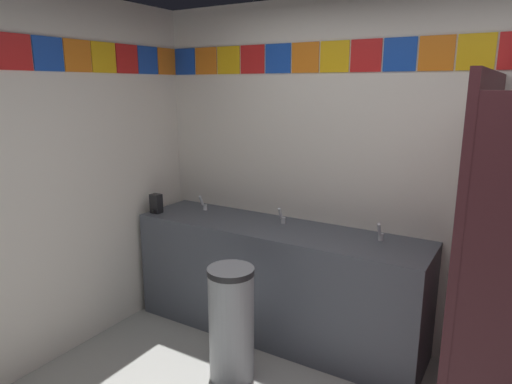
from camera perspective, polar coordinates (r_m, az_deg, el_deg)
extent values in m
cube|color=silver|center=(3.37, 16.84, 1.58)|extent=(3.90, 0.08, 2.55)
cube|color=#1947B7|center=(4.12, -8.96, 15.90)|extent=(0.22, 0.01, 0.22)
cube|color=orange|center=(3.98, -6.32, 16.08)|extent=(0.22, 0.01, 0.22)
cube|color=yellow|center=(3.85, -3.49, 16.23)|extent=(0.22, 0.01, 0.22)
cube|color=red|center=(3.72, -0.46, 16.35)|extent=(0.22, 0.01, 0.22)
cube|color=#1947B7|center=(3.61, 2.78, 16.44)|extent=(0.22, 0.01, 0.22)
cube|color=orange|center=(3.50, 6.22, 16.47)|extent=(0.22, 0.01, 0.22)
cube|color=yellow|center=(3.41, 9.86, 16.44)|extent=(0.22, 0.01, 0.22)
cube|color=red|center=(3.33, 13.68, 16.35)|extent=(0.22, 0.01, 0.22)
cube|color=#1947B7|center=(3.27, 17.66, 16.18)|extent=(0.22, 0.01, 0.22)
cube|color=orange|center=(3.22, 21.77, 15.92)|extent=(0.22, 0.01, 0.22)
cube|color=yellow|center=(3.19, 25.97, 15.58)|extent=(0.22, 0.01, 0.22)
cube|color=silver|center=(3.27, -28.57, 0.18)|extent=(0.08, 3.17, 2.55)
cube|color=red|center=(3.23, -28.08, 15.32)|extent=(0.01, 0.22, 0.22)
cube|color=#1947B7|center=(3.36, -24.68, 15.52)|extent=(0.01, 0.22, 0.22)
cube|color=orange|center=(3.49, -21.52, 15.67)|extent=(0.01, 0.22, 0.22)
cube|color=yellow|center=(3.64, -18.61, 15.76)|extent=(0.01, 0.22, 0.22)
cube|color=red|center=(3.79, -15.92, 15.81)|extent=(0.01, 0.22, 0.22)
cube|color=#1947B7|center=(3.95, -13.44, 15.83)|extent=(0.01, 0.22, 0.22)
cube|color=orange|center=(4.11, -11.16, 15.82)|extent=(0.01, 0.22, 0.22)
cube|color=#4C515B|center=(3.60, 2.51, -11.13)|extent=(2.28, 0.58, 0.88)
cube|color=#4C515B|center=(3.69, 4.63, -3.91)|extent=(2.28, 0.03, 0.08)
cylinder|color=white|center=(3.84, -7.66, -3.52)|extent=(0.34, 0.34, 0.10)
cylinder|color=white|center=(3.43, 2.33, -5.45)|extent=(0.34, 0.34, 0.10)
cylinder|color=white|center=(3.16, 14.58, -7.57)|extent=(0.34, 0.34, 0.10)
cylinder|color=silver|center=(3.92, -6.42, -1.91)|extent=(0.04, 0.04, 0.05)
cylinder|color=silver|center=(3.87, -6.90, -1.07)|extent=(0.02, 0.06, 0.09)
cylinder|color=silver|center=(3.53, 3.45, -3.59)|extent=(0.04, 0.04, 0.05)
cylinder|color=silver|center=(3.46, 3.08, -2.69)|extent=(0.02, 0.06, 0.09)
cylinder|color=silver|center=(3.26, 15.38, -5.47)|extent=(0.04, 0.04, 0.05)
cylinder|color=silver|center=(3.19, 15.21, -4.53)|extent=(0.02, 0.06, 0.09)
cube|color=black|center=(3.89, -12.46, -1.42)|extent=(0.09, 0.07, 0.16)
cylinder|color=black|center=(3.88, -12.87, -2.42)|extent=(0.02, 0.02, 0.03)
cube|color=#471E23|center=(2.62, 25.37, -8.90)|extent=(0.04, 1.46, 1.99)
cylinder|color=silver|center=(1.93, 23.88, -13.52)|extent=(0.02, 0.02, 0.10)
cylinder|color=#999EA3|center=(3.13, -3.11, -16.54)|extent=(0.30, 0.30, 0.74)
cylinder|color=#262628|center=(2.95, -3.21, -9.92)|extent=(0.31, 0.31, 0.04)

